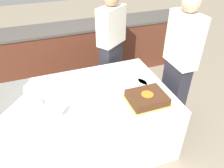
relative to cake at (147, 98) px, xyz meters
name	(u,v)px	position (x,y,z in m)	size (l,w,h in m)	color
ground_plane	(91,142)	(-0.57, 0.28, -0.77)	(14.00, 14.00, 0.00)	gray
back_counter	(64,53)	(-0.57, 1.95, -0.31)	(4.40, 0.58, 0.92)	#5B2D1E
dining_table	(89,121)	(-0.57, 0.28, -0.41)	(1.81, 1.19, 0.73)	white
cake	(147,98)	(0.00, 0.00, 0.00)	(0.42, 0.36, 0.09)	gold
plate_stack	(33,104)	(-1.13, 0.32, -0.02)	(0.19, 0.19, 0.05)	white
wine_glass	(59,109)	(-0.89, 0.05, 0.06)	(0.07, 0.07, 0.16)	white
side_plate_near_cake	(138,84)	(0.05, 0.31, -0.04)	(0.21, 0.21, 0.00)	white
side_plate_right_edge	(147,80)	(0.18, 0.35, -0.04)	(0.21, 0.21, 0.00)	white
utensil_pile	(90,128)	(-0.66, -0.17, -0.03)	(0.15, 0.09, 0.02)	white
person_cutting_cake	(111,49)	(0.00, 1.09, 0.06)	(0.46, 0.40, 1.62)	#282833
person_seated_right	(179,66)	(0.55, 0.28, 0.11)	(0.20, 0.41, 1.71)	#282833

